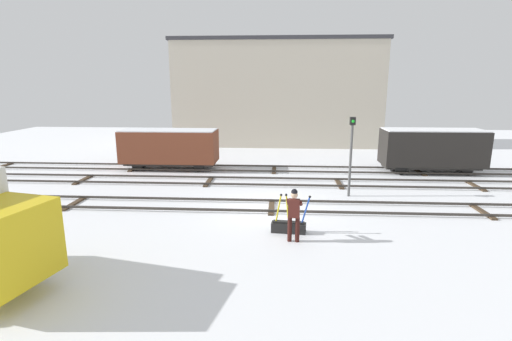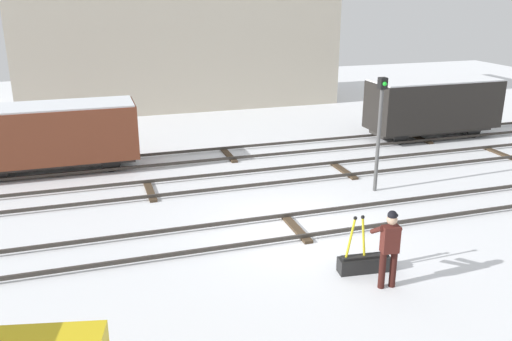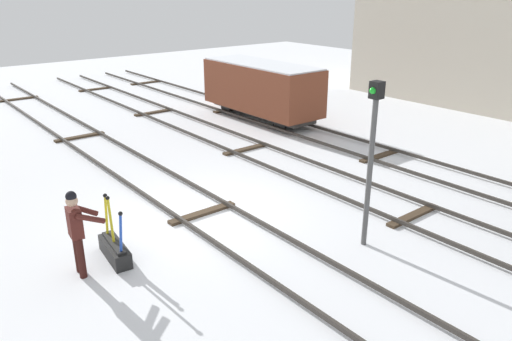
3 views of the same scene
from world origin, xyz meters
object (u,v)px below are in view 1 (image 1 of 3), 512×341
object	(u,v)px
rail_worker	(294,211)
freight_car_mid_siding	(432,148)
freight_car_back_track	(169,147)
signal_post	(351,148)
switch_lever_frame	(289,226)

from	to	relation	value
rail_worker	freight_car_mid_siding	size ratio (longest dim) A/B	0.32
freight_car_back_track	signal_post	bearing A→B (deg)	-27.21
switch_lever_frame	freight_car_mid_siding	distance (m)	13.33
switch_lever_frame	freight_car_mid_siding	world-z (taller)	freight_car_mid_siding
switch_lever_frame	freight_car_back_track	distance (m)	12.37
rail_worker	signal_post	bearing A→B (deg)	68.92
rail_worker	signal_post	size ratio (longest dim) A/B	0.49
signal_post	freight_car_back_track	distance (m)	11.47
rail_worker	freight_car_mid_siding	world-z (taller)	freight_car_mid_siding
switch_lever_frame	rail_worker	bearing A→B (deg)	-73.52
signal_post	freight_car_mid_siding	distance (m)	7.85
freight_car_mid_siding	freight_car_back_track	xyz separation A→B (m)	(-15.91, 0.00, -0.07)
rail_worker	freight_car_mid_siding	xyz separation A→B (m)	(8.58, 10.77, 0.43)
switch_lever_frame	signal_post	distance (m)	5.95
rail_worker	freight_car_mid_siding	distance (m)	13.78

